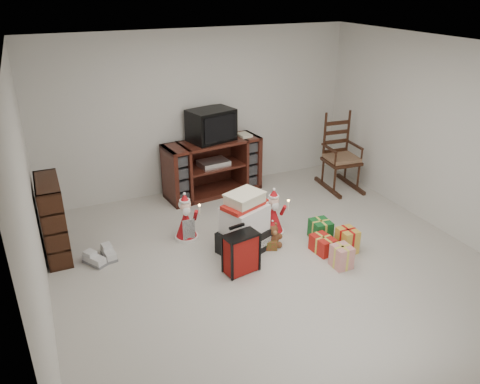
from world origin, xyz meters
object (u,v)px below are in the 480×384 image
(red_suitcase, at_px, (241,253))
(teddy_bear, at_px, (272,236))
(bookshelf, at_px, (53,220))
(gift_pile, at_px, (245,226))
(tv_stand, at_px, (213,167))
(crt_television, at_px, (211,125))
(gift_cluster, at_px, (330,242))
(santa_figurine, at_px, (273,217))
(mrs_claus_figurine, at_px, (186,222))
(rocking_chair, at_px, (339,162))
(sneaker_pair, at_px, (102,257))

(red_suitcase, height_order, teddy_bear, red_suitcase)
(bookshelf, xyz_separation_m, gift_pile, (2.16, -0.86, -0.14))
(tv_stand, distance_m, crt_television, 0.68)
(gift_pile, xyz_separation_m, gift_cluster, (0.97, -0.47, -0.20))
(santa_figurine, height_order, mrs_claus_figurine, mrs_claus_figurine)
(santa_figurine, relative_size, crt_television, 0.86)
(bookshelf, bearing_deg, mrs_claus_figurine, -10.09)
(gift_pile, height_order, teddy_bear, gift_pile)
(bookshelf, relative_size, crt_television, 1.31)
(gift_pile, height_order, crt_television, crt_television)
(rocking_chair, height_order, crt_television, crt_television)
(bookshelf, xyz_separation_m, sneaker_pair, (0.46, -0.38, -0.42))
(gift_pile, bearing_deg, sneaker_pair, 142.12)
(tv_stand, bearing_deg, red_suitcase, -109.61)
(tv_stand, relative_size, crt_television, 2.09)
(rocking_chair, bearing_deg, gift_cluster, -122.50)
(teddy_bear, bearing_deg, tv_stand, 92.89)
(rocking_chair, height_order, mrs_claus_figurine, rocking_chair)
(gift_cluster, height_order, crt_television, crt_television)
(gift_pile, bearing_deg, tv_stand, 59.43)
(red_suitcase, distance_m, mrs_claus_figurine, 1.06)
(bookshelf, bearing_deg, rocking_chair, 4.47)
(gift_pile, bearing_deg, gift_cluster, -47.97)
(tv_stand, distance_m, sneaker_pair, 2.40)
(sneaker_pair, height_order, gift_cluster, gift_cluster)
(red_suitcase, bearing_deg, crt_television, 67.09)
(tv_stand, height_order, gift_cluster, tv_stand)
(bookshelf, xyz_separation_m, teddy_bear, (2.52, -0.90, -0.34))
(teddy_bear, bearing_deg, rocking_chair, 33.58)
(bookshelf, bearing_deg, gift_cluster, -23.03)
(red_suitcase, height_order, gift_cluster, red_suitcase)
(red_suitcase, bearing_deg, teddy_bear, 22.27)
(teddy_bear, distance_m, mrs_claus_figurine, 1.13)
(gift_cluster, bearing_deg, bookshelf, 156.97)
(red_suitcase, bearing_deg, bookshelf, 136.18)
(gift_pile, bearing_deg, teddy_bear, -28.80)
(mrs_claus_figurine, relative_size, crt_television, 0.86)
(tv_stand, relative_size, sneaker_pair, 3.73)
(sneaker_pair, relative_size, gift_cluster, 0.47)
(teddy_bear, xyz_separation_m, sneaker_pair, (-2.06, 0.52, -0.09))
(rocking_chair, distance_m, gift_pile, 2.54)
(tv_stand, distance_m, santa_figurine, 1.59)
(sneaker_pair, bearing_deg, gift_cluster, -41.86)
(red_suitcase, xyz_separation_m, gift_cluster, (1.20, -0.05, -0.12))
(tv_stand, bearing_deg, crt_television, 73.20)
(sneaker_pair, distance_m, crt_television, 2.61)
(gift_pile, distance_m, santa_figurine, 0.59)
(red_suitcase, bearing_deg, gift_pile, 50.66)
(bookshelf, bearing_deg, tv_stand, 21.19)
(bookshelf, height_order, crt_television, crt_television)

